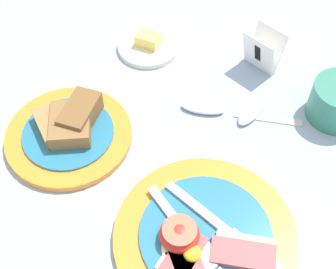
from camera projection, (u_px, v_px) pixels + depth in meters
ground_plane at (140, 198)px, 0.65m from camera, size 3.00×3.00×0.00m
breakfast_plate at (202, 239)px, 0.60m from camera, size 0.24×0.24×0.04m
bread_plate at (69, 130)px, 0.71m from camera, size 0.19×0.19×0.05m
butter_dish at (148, 45)px, 0.83m from camera, size 0.11×0.11×0.03m
number_card at (262, 51)px, 0.78m from camera, size 0.07×0.05×0.07m
teaspoon_by_saucer at (220, 110)px, 0.74m from camera, size 0.18×0.10×0.01m
teaspoon_near_cup at (243, 122)px, 0.73m from camera, size 0.03×0.19×0.01m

